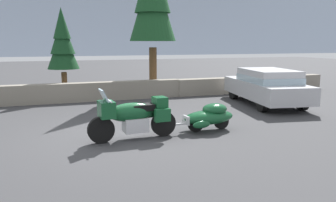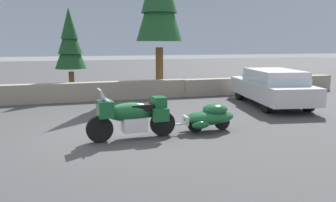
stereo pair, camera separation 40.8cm
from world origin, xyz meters
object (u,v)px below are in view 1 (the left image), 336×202
(touring_motorcycle, at_px, (133,115))
(pine_tree_secondary, at_px, (62,42))
(sedan_at_right_edge, at_px, (266,85))
(car_shaped_trailer, at_px, (209,116))

(touring_motorcycle, height_order, pine_tree_secondary, pine_tree_secondary)
(sedan_at_right_edge, bearing_deg, car_shaped_trailer, -143.66)
(car_shaped_trailer, distance_m, sedan_at_right_edge, 4.86)
(car_shaped_trailer, relative_size, pine_tree_secondary, 0.56)
(car_shaped_trailer, bearing_deg, touring_motorcycle, -176.01)
(car_shaped_trailer, distance_m, pine_tree_secondary, 8.42)
(sedan_at_right_edge, distance_m, pine_tree_secondary, 8.86)
(sedan_at_right_edge, relative_size, pine_tree_secondary, 1.20)
(sedan_at_right_edge, xyz_separation_m, pine_tree_secondary, (-7.45, 4.48, 1.70))
(car_shaped_trailer, xyz_separation_m, sedan_at_right_edge, (3.91, 2.87, 0.36))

